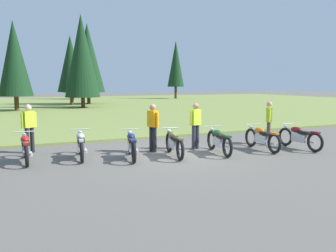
% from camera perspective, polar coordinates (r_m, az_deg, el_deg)
% --- Properties ---
extents(ground_plane, '(140.00, 140.00, 0.00)m').
position_cam_1_polar(ground_plane, '(11.92, 1.17, -4.62)').
color(ground_plane, '#605B54').
extents(grass_moorland, '(80.00, 44.00, 0.10)m').
position_cam_1_polar(grass_moorland, '(36.43, -15.96, 3.08)').
color(grass_moorland, olive).
rests_on(grass_moorland, ground).
extents(forest_treeline, '(39.79, 24.02, 8.57)m').
position_cam_1_polar(forest_treeline, '(37.87, -21.92, 9.75)').
color(forest_treeline, '#47331E').
rests_on(forest_treeline, ground).
extents(motorcycle_red, '(0.62, 2.10, 0.88)m').
position_cam_1_polar(motorcycle_red, '(11.58, -21.95, -3.29)').
color(motorcycle_red, black).
rests_on(motorcycle_red, ground).
extents(motorcycle_silver, '(0.62, 2.09, 0.88)m').
position_cam_1_polar(motorcycle_silver, '(11.61, -13.85, -2.95)').
color(motorcycle_silver, black).
rests_on(motorcycle_silver, ground).
extents(motorcycle_navy, '(0.72, 2.07, 0.88)m').
position_cam_1_polar(motorcycle_navy, '(11.32, -5.87, -3.04)').
color(motorcycle_navy, black).
rests_on(motorcycle_navy, ground).
extents(motorcycle_olive, '(0.64, 2.09, 0.88)m').
position_cam_1_polar(motorcycle_olive, '(11.61, 1.02, -2.75)').
color(motorcycle_olive, black).
rests_on(motorcycle_olive, ground).
extents(motorcycle_british_green, '(0.63, 2.09, 0.88)m').
position_cam_1_polar(motorcycle_british_green, '(12.18, 8.21, -2.35)').
color(motorcycle_british_green, black).
rests_on(motorcycle_british_green, ground).
extents(motorcycle_orange, '(0.62, 2.10, 0.88)m').
position_cam_1_polar(motorcycle_orange, '(13.10, 14.88, -1.85)').
color(motorcycle_orange, black).
rests_on(motorcycle_orange, ground).
extents(motorcycle_maroon, '(0.62, 2.10, 0.88)m').
position_cam_1_polar(motorcycle_maroon, '(13.75, 20.40, -1.65)').
color(motorcycle_maroon, black).
rests_on(motorcycle_maroon, ground).
extents(rider_with_back_turned, '(0.32, 0.53, 1.67)m').
position_cam_1_polar(rider_with_back_turned, '(12.25, -2.45, 0.18)').
color(rider_with_back_turned, black).
rests_on(rider_with_back_turned, ground).
extents(rider_checking_bike, '(0.51, 0.35, 1.67)m').
position_cam_1_polar(rider_checking_bike, '(12.98, -21.48, 0.08)').
color(rider_checking_bike, black).
rests_on(rider_checking_bike, ground).
extents(rider_in_hivis_vest, '(0.53, 0.32, 1.67)m').
position_cam_1_polar(rider_in_hivis_vest, '(12.81, 4.46, 0.47)').
color(rider_in_hivis_vest, '#2D2D38').
rests_on(rider_in_hivis_vest, ground).
extents(rider_near_row_end, '(0.40, 0.45, 1.67)m').
position_cam_1_polar(rider_near_row_end, '(14.40, 15.94, 0.95)').
color(rider_near_row_end, '#4C4233').
rests_on(rider_near_row_end, ground).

